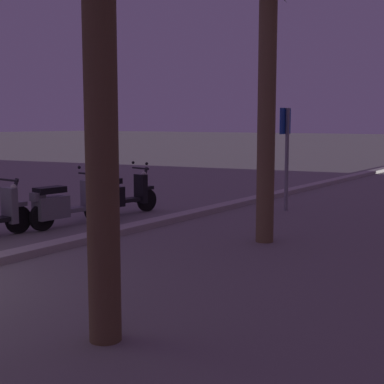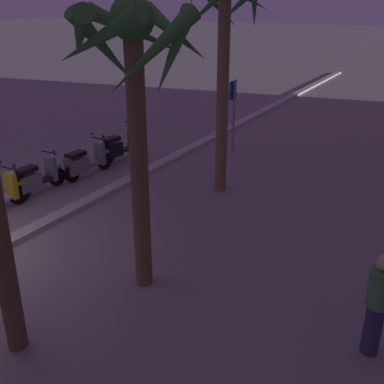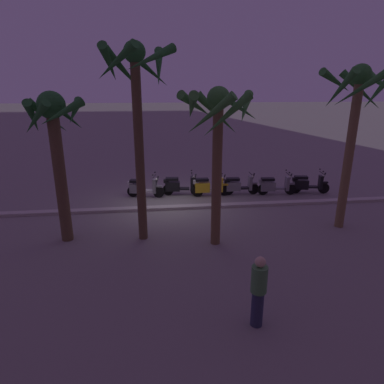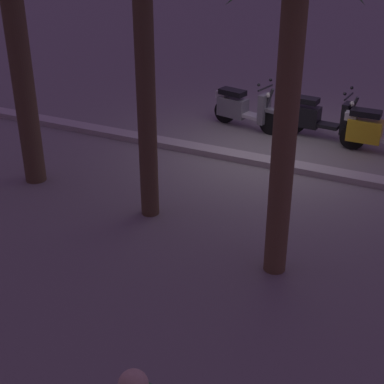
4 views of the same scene
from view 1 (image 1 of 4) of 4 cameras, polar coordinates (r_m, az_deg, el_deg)
scooter_black_mid_centre at (r=12.38m, az=-7.56°, el=-0.32°), size 1.84×0.64×1.17m
scooter_grey_gap_after_mid at (r=11.19m, az=-13.17°, el=-1.27°), size 1.84×0.56×1.17m
crossing_sign at (r=13.04m, az=9.74°, el=4.64°), size 0.60×0.13×2.40m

